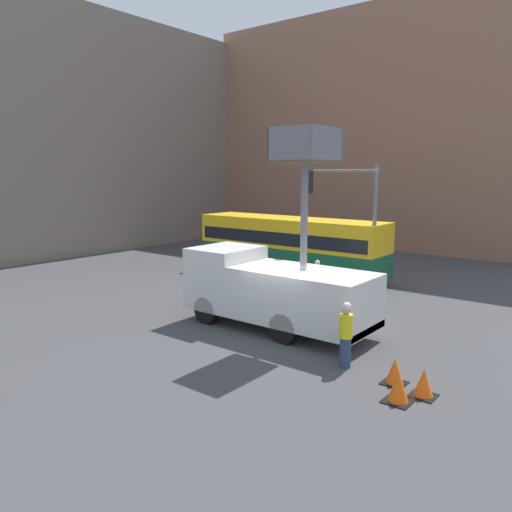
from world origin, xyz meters
TOP-DOWN VIEW (x-y plane):
  - ground_plane at (0.00, 0.00)m, footprint 120.00×120.00m
  - building_backdrop_side at (25.06, 6.70)m, footprint 10.00×28.00m
  - utility_truck at (0.49, 0.85)m, footprint 2.54×7.06m
  - city_bus at (8.36, 5.59)m, footprint 2.49×10.71m
  - traffic_light_pole at (6.20, 0.85)m, footprint 4.07×3.82m
  - road_worker_near_truck at (-1.22, -2.94)m, footprint 0.38×0.38m
  - road_worker_directing at (5.12, 1.89)m, footprint 0.38×0.38m
  - traffic_cone_near_truck at (-1.71, -5.42)m, footprint 0.63×0.63m
  - traffic_cone_mid_road at (-1.43, -4.54)m, footprint 0.62×0.62m
  - traffic_cone_far_side at (-2.40, -5.04)m, footprint 0.67×0.67m

SIDE VIEW (x-z plane):
  - ground_plane at x=0.00m, z-range 0.00..0.00m
  - traffic_cone_mid_road at x=-1.43m, z-range -0.02..0.69m
  - traffic_cone_near_truck at x=-1.71m, z-range -0.02..0.70m
  - traffic_cone_far_side at x=-2.40m, z-range -0.02..0.75m
  - road_worker_directing at x=5.12m, z-range -0.01..1.75m
  - road_worker_near_truck at x=-1.22m, z-range 0.01..1.95m
  - utility_truck at x=0.49m, z-range -1.96..5.07m
  - city_bus at x=8.36m, z-range 0.27..3.44m
  - traffic_light_pole at x=6.20m, z-range 1.11..7.05m
  - building_backdrop_side at x=25.06m, z-range 0.00..17.24m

